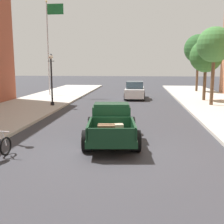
# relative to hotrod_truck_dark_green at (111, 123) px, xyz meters

# --- Properties ---
(ground_plane) EXTENTS (140.00, 140.00, 0.00)m
(ground_plane) POSITION_rel_hotrod_truck_dark_green_xyz_m (-0.01, -1.71, -0.75)
(ground_plane) COLOR #333338
(hotrod_truck_dark_green) EXTENTS (2.50, 5.05, 1.58)m
(hotrod_truck_dark_green) POSITION_rel_hotrod_truck_dark_green_xyz_m (0.00, 0.00, 0.00)
(hotrod_truck_dark_green) COLOR black
(hotrod_truck_dark_green) RESTS_ON ground
(car_background_white) EXTENTS (1.88, 4.31, 1.65)m
(car_background_white) POSITION_rel_hotrod_truck_dark_green_xyz_m (0.69, 14.87, 0.01)
(car_background_white) COLOR silver
(car_background_white) RESTS_ON ground
(street_lamp_far) EXTENTS (0.50, 0.32, 3.85)m
(street_lamp_far) POSITION_rel_hotrod_truck_dark_green_xyz_m (-5.41, 8.92, 1.63)
(street_lamp_far) COLOR black
(street_lamp_far) RESTS_ON sidewalk_left
(flagpole) EXTENTS (1.74, 0.16, 9.16)m
(flagpole) POSITION_rel_hotrod_truck_dark_green_xyz_m (-7.75, 16.12, 5.02)
(flagpole) COLOR #B2B2B7
(flagpole) RESTS_ON sidewalk_left
(street_tree_second) EXTENTS (2.61, 2.61, 5.80)m
(street_tree_second) POSITION_rel_hotrod_truck_dark_green_xyz_m (6.62, 10.33, 3.86)
(street_tree_second) COLOR brown
(street_tree_second) RESTS_ON sidewalk_right
(street_tree_third) EXTENTS (2.75, 2.75, 5.13)m
(street_tree_third) POSITION_rel_hotrod_truck_dark_green_xyz_m (6.71, 13.30, 3.13)
(street_tree_third) COLOR brown
(street_tree_third) RESTS_ON sidewalk_right
(street_tree_farthest) EXTENTS (3.25, 3.25, 6.46)m
(street_tree_farthest) POSITION_rel_hotrod_truck_dark_green_xyz_m (7.74, 21.93, 4.21)
(street_tree_farthest) COLOR brown
(street_tree_farthest) RESTS_ON sidewalk_right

